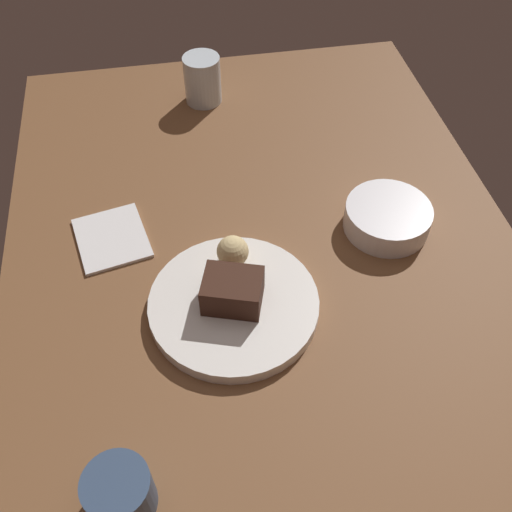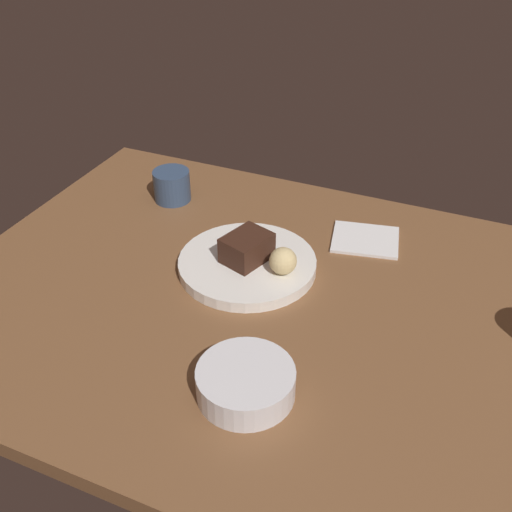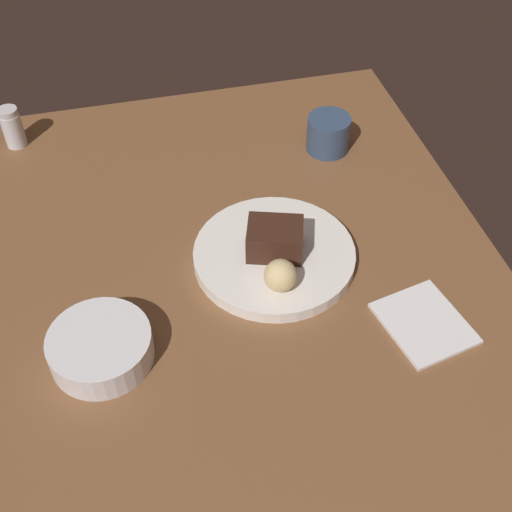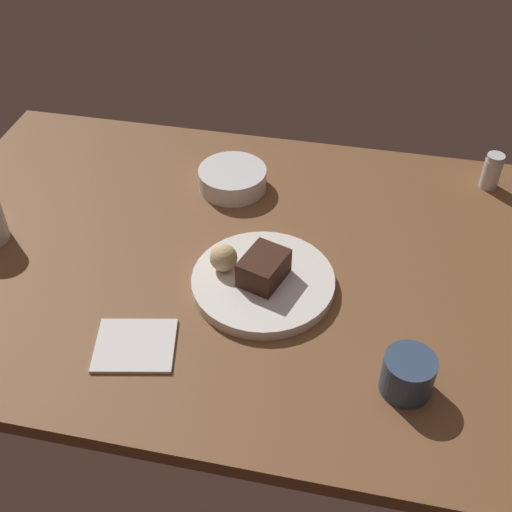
{
  "view_description": "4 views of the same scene",
  "coord_description": "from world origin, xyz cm",
  "px_view_note": "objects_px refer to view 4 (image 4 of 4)",
  "views": [
    {
      "loc": [
        -60.03,
        12.45,
        74.25
      ],
      "look_at": [
        -2.94,
        2.12,
        6.21
      ],
      "focal_mm": 40.61,
      "sensor_mm": 36.0,
      "label": 1
    },
    {
      "loc": [
        27.69,
        -76.19,
        69.97
      ],
      "look_at": [
        -8.63,
        7.79,
        5.58
      ],
      "focal_mm": 42.95,
      "sensor_mm": 36.0,
      "label": 2
    },
    {
      "loc": [
        59.49,
        -13.34,
        79.61
      ],
      "look_at": [
        -8.01,
        3.34,
        6.75
      ],
      "focal_mm": 46.84,
      "sensor_mm": 36.0,
      "label": 3
    },
    {
      "loc": [
        -25.3,
        86.03,
        83.91
      ],
      "look_at": [
        -7.91,
        3.27,
        6.84
      ],
      "focal_mm": 45.07,
      "sensor_mm": 36.0,
      "label": 4
    }
  ],
  "objects_px": {
    "bread_roll": "(224,258)",
    "salt_shaker": "(492,171)",
    "folded_napkin": "(135,345)",
    "chocolate_cake_slice": "(264,268)",
    "side_bowl": "(233,179)",
    "dessert_plate": "(263,282)",
    "coffee_cup": "(408,375)"
  },
  "relations": [
    {
      "from": "bread_roll",
      "to": "salt_shaker",
      "type": "xyz_separation_m",
      "value": [
        -0.48,
        -0.38,
        -0.01
      ]
    },
    {
      "from": "bread_roll",
      "to": "folded_napkin",
      "type": "bearing_deg",
      "value": 61.6
    },
    {
      "from": "chocolate_cake_slice",
      "to": "bread_roll",
      "type": "relative_size",
      "value": 1.71
    },
    {
      "from": "side_bowl",
      "to": "folded_napkin",
      "type": "distance_m",
      "value": 0.46
    },
    {
      "from": "dessert_plate",
      "to": "chocolate_cake_slice",
      "type": "height_order",
      "value": "chocolate_cake_slice"
    },
    {
      "from": "folded_napkin",
      "to": "chocolate_cake_slice",
      "type": "bearing_deg",
      "value": -134.91
    },
    {
      "from": "salt_shaker",
      "to": "dessert_plate",
      "type": "bearing_deg",
      "value": 43.97
    },
    {
      "from": "dessert_plate",
      "to": "coffee_cup",
      "type": "xyz_separation_m",
      "value": [
        -0.25,
        0.17,
        0.02
      ]
    },
    {
      "from": "bread_roll",
      "to": "chocolate_cake_slice",
      "type": "bearing_deg",
      "value": 171.25
    },
    {
      "from": "chocolate_cake_slice",
      "to": "side_bowl",
      "type": "height_order",
      "value": "chocolate_cake_slice"
    },
    {
      "from": "bread_roll",
      "to": "side_bowl",
      "type": "height_order",
      "value": "bread_roll"
    },
    {
      "from": "bread_roll",
      "to": "folded_napkin",
      "type": "distance_m",
      "value": 0.22
    },
    {
      "from": "dessert_plate",
      "to": "folded_napkin",
      "type": "relative_size",
      "value": 1.98
    },
    {
      "from": "dessert_plate",
      "to": "salt_shaker",
      "type": "relative_size",
      "value": 3.25
    },
    {
      "from": "dessert_plate",
      "to": "coffee_cup",
      "type": "bearing_deg",
      "value": 146.16
    },
    {
      "from": "salt_shaker",
      "to": "coffee_cup",
      "type": "xyz_separation_m",
      "value": [
        0.15,
        0.56,
        -0.0
      ]
    },
    {
      "from": "salt_shaker",
      "to": "coffee_cup",
      "type": "bearing_deg",
      "value": 74.81
    },
    {
      "from": "dessert_plate",
      "to": "salt_shaker",
      "type": "xyz_separation_m",
      "value": [
        -0.41,
        -0.39,
        0.03
      ]
    },
    {
      "from": "bread_roll",
      "to": "salt_shaker",
      "type": "relative_size",
      "value": 0.63
    },
    {
      "from": "coffee_cup",
      "to": "dessert_plate",
      "type": "bearing_deg",
      "value": -33.84
    },
    {
      "from": "folded_napkin",
      "to": "coffee_cup",
      "type": "bearing_deg",
      "value": -179.08
    },
    {
      "from": "side_bowl",
      "to": "coffee_cup",
      "type": "height_order",
      "value": "coffee_cup"
    },
    {
      "from": "bread_roll",
      "to": "coffee_cup",
      "type": "relative_size",
      "value": 0.63
    },
    {
      "from": "coffee_cup",
      "to": "folded_napkin",
      "type": "xyz_separation_m",
      "value": [
        0.43,
        0.01,
        -0.03
      ]
    },
    {
      "from": "coffee_cup",
      "to": "bread_roll",
      "type": "bearing_deg",
      "value": -28.95
    },
    {
      "from": "dessert_plate",
      "to": "bread_roll",
      "type": "height_order",
      "value": "bread_roll"
    },
    {
      "from": "bread_roll",
      "to": "salt_shaker",
      "type": "height_order",
      "value": "salt_shaker"
    },
    {
      "from": "chocolate_cake_slice",
      "to": "salt_shaker",
      "type": "distance_m",
      "value": 0.57
    },
    {
      "from": "bread_roll",
      "to": "salt_shaker",
      "type": "bearing_deg",
      "value": -141.53
    },
    {
      "from": "dessert_plate",
      "to": "chocolate_cake_slice",
      "type": "distance_m",
      "value": 0.04
    },
    {
      "from": "salt_shaker",
      "to": "coffee_cup",
      "type": "distance_m",
      "value": 0.58
    },
    {
      "from": "chocolate_cake_slice",
      "to": "salt_shaker",
      "type": "xyz_separation_m",
      "value": [
        -0.41,
        -0.39,
        -0.01
      ]
    }
  ]
}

